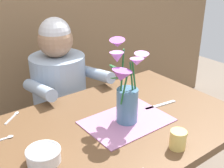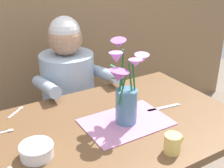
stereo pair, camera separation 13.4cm
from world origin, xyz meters
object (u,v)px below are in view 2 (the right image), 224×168
object	(u,v)px
flower_vase	(125,89)
dinner_knife	(164,108)
seated_person	(70,103)
coffee_cup	(173,143)
ceramic_bowl	(36,150)

from	to	relation	value
flower_vase	dinner_knife	distance (m)	0.30
seated_person	flower_vase	size ratio (longest dim) A/B	2.97
coffee_cup	ceramic_bowl	bearing A→B (deg)	152.00
flower_vase	ceramic_bowl	world-z (taller)	flower_vase
seated_person	flower_vase	xyz separation A→B (m)	(0.02, -0.63, 0.35)
flower_vase	coffee_cup	size ratio (longest dim) A/B	4.10
flower_vase	dinner_knife	size ratio (longest dim) A/B	2.01
ceramic_bowl	dinner_knife	xyz separation A→B (m)	(0.68, 0.04, -0.03)
seated_person	dinner_knife	bearing A→B (deg)	-62.14
ceramic_bowl	seated_person	bearing A→B (deg)	57.98
ceramic_bowl	coffee_cup	size ratio (longest dim) A/B	1.46
flower_vase	coffee_cup	xyz separation A→B (m)	(0.04, -0.29, -0.13)
seated_person	ceramic_bowl	distance (m)	0.81
dinner_knife	ceramic_bowl	bearing A→B (deg)	-168.38
dinner_knife	seated_person	bearing A→B (deg)	121.15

